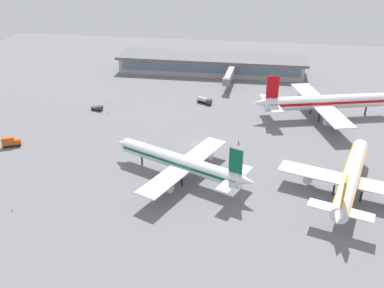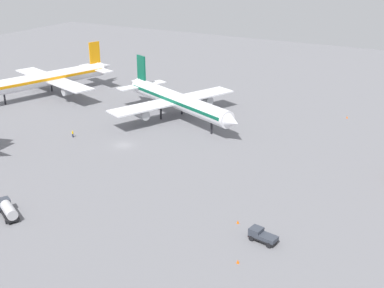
% 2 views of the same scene
% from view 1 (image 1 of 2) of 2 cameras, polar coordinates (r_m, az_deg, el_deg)
% --- Properties ---
extents(ground, '(288.00, 288.00, 0.00)m').
position_cam_1_polar(ground, '(137.02, 0.72, 0.05)').
color(ground, slate).
extents(terminal_building, '(91.14, 20.59, 7.99)m').
position_cam_1_polar(terminal_building, '(208.22, 2.65, 10.86)').
color(terminal_building, '#9E9993').
rests_on(terminal_building, ground).
extents(airplane_at_gate, '(43.50, 35.99, 13.95)m').
position_cam_1_polar(airplane_at_gate, '(115.98, -1.53, -2.50)').
color(airplane_at_gate, white).
rests_on(airplane_at_gate, ground).
extents(airplane_taxiing, '(36.75, 44.83, 13.98)m').
position_cam_1_polar(airplane_taxiing, '(116.81, 20.85, -4.23)').
color(airplane_taxiing, white).
rests_on(airplane_taxiing, ground).
extents(airplane_distant, '(54.03, 44.19, 16.75)m').
position_cam_1_polar(airplane_distant, '(161.78, 17.61, 5.48)').
color(airplane_distant, white).
rests_on(airplane_distant, ground).
extents(catering_truck, '(5.86, 4.18, 3.30)m').
position_cam_1_polar(catering_truck, '(146.72, -23.50, 0.30)').
color(catering_truck, black).
rests_on(catering_truck, ground).
extents(fuel_truck, '(6.47, 4.57, 2.50)m').
position_cam_1_polar(fuel_truck, '(169.02, 1.70, 5.98)').
color(fuel_truck, black).
rests_on(fuel_truck, ground).
extents(pushback_tractor, '(4.66, 2.83, 1.90)m').
position_cam_1_polar(pushback_tractor, '(166.61, -12.73, 4.83)').
color(pushback_tractor, black).
rests_on(pushback_tractor, ground).
extents(ground_crew_worker, '(0.53, 0.53, 1.67)m').
position_cam_1_polar(ground_crew_worker, '(137.11, 6.39, 0.29)').
color(ground_crew_worker, '#1E2338').
rests_on(ground_crew_worker, ground).
extents(jet_bridge, '(4.02, 21.53, 6.74)m').
position_cam_1_polar(jet_bridge, '(187.54, 5.08, 9.27)').
color(jet_bridge, '#9E9993').
rests_on(jet_bridge, ground).
extents(safety_cone_near_gate, '(0.44, 0.44, 0.60)m').
position_cam_1_polar(safety_cone_near_gate, '(114.44, -23.30, -8.28)').
color(safety_cone_near_gate, '#EA590C').
rests_on(safety_cone_near_gate, ground).
extents(safety_cone_mid_apron, '(0.44, 0.44, 0.60)m').
position_cam_1_polar(safety_cone_mid_apron, '(172.69, -11.64, 5.50)').
color(safety_cone_mid_apron, '#EA590C').
rests_on(safety_cone_mid_apron, ground).
extents(safety_cone_far_side, '(0.44, 0.44, 0.60)m').
position_cam_1_polar(safety_cone_far_side, '(162.41, -11.32, 4.12)').
color(safety_cone_far_side, '#EA590C').
rests_on(safety_cone_far_side, ground).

